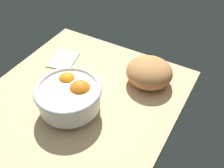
% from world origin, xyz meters
% --- Properties ---
extents(ground_plane, '(0.68, 0.61, 0.03)m').
position_xyz_m(ground_plane, '(0.00, 0.00, -0.01)').
color(ground_plane, '#D5AF82').
extents(fruit_bowl, '(0.20, 0.20, 0.11)m').
position_xyz_m(fruit_bowl, '(-0.03, -0.00, 0.06)').
color(fruit_bowl, white).
rests_on(fruit_bowl, ground).
extents(bread_loaf, '(0.17, 0.17, 0.09)m').
position_xyz_m(bread_loaf, '(0.20, -0.16, 0.04)').
color(bread_loaf, '#C6864C').
rests_on(bread_loaf, ground).
extents(napkin_folded, '(0.13, 0.11, 0.01)m').
position_xyz_m(napkin_folded, '(0.15, 0.17, 0.00)').
color(napkin_folded, '#B6C2C4').
rests_on(napkin_folded, ground).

